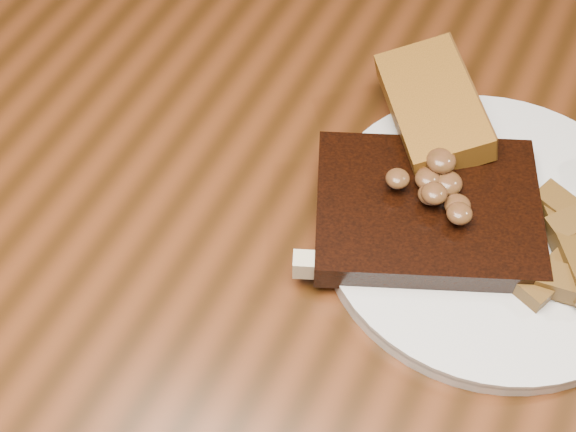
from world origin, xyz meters
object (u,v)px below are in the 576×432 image
at_px(steak, 427,211).
at_px(garlic_bread, 429,123).
at_px(plate, 491,231).
at_px(dining_table, 318,289).

relative_size(steak, garlic_bread, 1.43).
xyz_separation_m(steak, garlic_bread, (-0.03, 0.08, 0.00)).
relative_size(plate, garlic_bread, 2.26).
bearing_deg(dining_table, plate, 24.07).
bearing_deg(steak, garlic_bread, 86.44).
height_order(dining_table, garlic_bread, garlic_bread).
distance_m(dining_table, garlic_bread, 0.17).
bearing_deg(dining_table, steak, 26.84).
bearing_deg(steak, dining_table, -176.71).
bearing_deg(plate, dining_table, -155.93).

